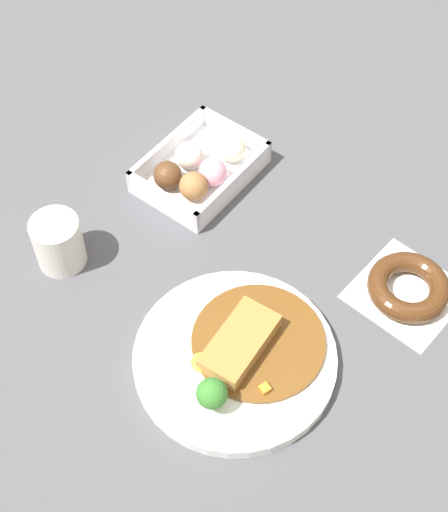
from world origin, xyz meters
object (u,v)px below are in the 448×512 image
object	(u,v)px
donut_box	(200,169)
chocolate_ring_donut	(408,287)
curry_plate	(237,356)
coffee_mug	(58,242)

from	to	relation	value
donut_box	chocolate_ring_donut	world-z (taller)	donut_box
curry_plate	donut_box	world-z (taller)	curry_plate
donut_box	coffee_mug	distance (m)	0.25
curry_plate	coffee_mug	distance (m)	0.30
curry_plate	chocolate_ring_donut	bearing A→B (deg)	-28.22
chocolate_ring_donut	curry_plate	bearing A→B (deg)	151.78
chocolate_ring_donut	coffee_mug	world-z (taller)	coffee_mug
curry_plate	donut_box	distance (m)	0.32
donut_box	chocolate_ring_donut	size ratio (longest dim) A/B	1.27
curry_plate	coffee_mug	bearing A→B (deg)	93.84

